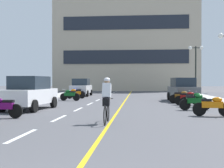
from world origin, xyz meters
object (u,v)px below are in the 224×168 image
at_px(street_lamp_far, 196,59).
at_px(parked_car_far, 81,87).
at_px(motorcycle_8, 181,97).
at_px(motorcycle_9, 70,95).
at_px(motorcycle_11, 76,92).
at_px(parked_car_mid, 183,89).
at_px(motorcycle_4, 213,106).
at_px(motorcycle_6, 194,99).
at_px(motorcycle_7, 188,98).
at_px(motorcycle_5, 195,101).
at_px(parked_car_near, 30,93).
at_px(motorcycle_10, 76,93).
at_px(cyclist_rider, 107,99).
at_px(motorcycle_3, 2,107).

bearing_deg(street_lamp_far, parked_car_far, 178.37).
distance_m(motorcycle_8, motorcycle_9, 8.70).
bearing_deg(motorcycle_11, parked_car_mid, -25.71).
bearing_deg(parked_car_mid, motorcycle_4, -91.24).
xyz_separation_m(motorcycle_6, motorcycle_7, (-0.13, 1.51, 0.00)).
distance_m(motorcycle_6, motorcycle_9, 10.17).
distance_m(parked_car_far, motorcycle_5, 17.17).
xyz_separation_m(parked_car_near, motorcycle_10, (0.32, 10.48, -0.44)).
relative_size(motorcycle_6, motorcycle_11, 0.99).
bearing_deg(cyclist_rider, motorcycle_6, 58.09).
distance_m(street_lamp_far, motorcycle_8, 10.24).
bearing_deg(parked_car_mid, parked_car_far, 143.29).
height_order(motorcycle_8, cyclist_rider, cyclist_rider).
relative_size(motorcycle_8, cyclist_rider, 0.96).
bearing_deg(motorcycle_7, motorcycle_8, 96.43).
distance_m(motorcycle_3, motorcycle_5, 9.68).
height_order(parked_car_near, cyclist_rider, parked_car_near).
relative_size(parked_car_far, motorcycle_9, 2.51).
distance_m(motorcycle_3, motorcycle_9, 11.30).
xyz_separation_m(motorcycle_4, motorcycle_10, (-8.85, 12.79, 0.00)).
relative_size(motorcycle_4, motorcycle_9, 1.00).
relative_size(parked_car_near, motorcycle_10, 2.57).
xyz_separation_m(motorcycle_7, motorcycle_11, (-9.17, 8.70, 0.00)).
relative_size(motorcycle_4, motorcycle_11, 1.00).
height_order(parked_car_far, motorcycle_11, parked_car_far).
height_order(motorcycle_3, motorcycle_8, same).
height_order(motorcycle_6, motorcycle_10, same).
bearing_deg(motorcycle_11, motorcycle_3, -88.97).
distance_m(motorcycle_7, cyclist_rider, 9.76).
distance_m(motorcycle_7, motorcycle_8, 1.56).
bearing_deg(parked_car_far, street_lamp_far, -1.63).
height_order(parked_car_far, motorcycle_10, parked_car_far).
distance_m(motorcycle_11, cyclist_rider, 18.08).
bearing_deg(motorcycle_4, motorcycle_7, 90.73).
height_order(motorcycle_4, motorcycle_5, same).
distance_m(parked_car_far, motorcycle_4, 19.69).
bearing_deg(motorcycle_7, cyclist_rider, -116.56).
height_order(motorcycle_3, motorcycle_6, same).
relative_size(parked_car_far, motorcycle_5, 2.50).
bearing_deg(street_lamp_far, motorcycle_10, -159.37).
height_order(motorcycle_6, motorcycle_9, same).
distance_m(parked_car_mid, motorcycle_8, 2.67).
distance_m(motorcycle_4, motorcycle_8, 7.75).
height_order(motorcycle_3, motorcycle_5, same).
height_order(motorcycle_4, cyclist_rider, cyclist_rider).
bearing_deg(motorcycle_3, motorcycle_7, 40.69).
xyz_separation_m(motorcycle_8, motorcycle_9, (-8.44, 2.11, 0.00)).
distance_m(motorcycle_6, motorcycle_7, 1.52).
distance_m(street_lamp_far, motorcycle_9, 13.68).
relative_size(motorcycle_3, motorcycle_7, 1.00).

